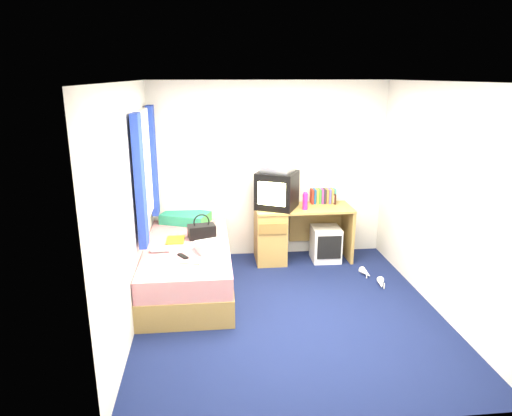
{
  "coord_description": "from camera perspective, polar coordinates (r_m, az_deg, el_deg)",
  "views": [
    {
      "loc": [
        -0.81,
        -4.37,
        2.46
      ],
      "look_at": [
        -0.29,
        0.7,
        0.97
      ],
      "focal_mm": 32.0,
      "sensor_mm": 36.0,
      "label": 1
    }
  ],
  "objects": [
    {
      "name": "pillow",
      "position": [
        6.23,
        -8.79,
        -1.21
      ],
      "size": [
        0.71,
        0.59,
        0.13
      ],
      "primitive_type": "cube",
      "rotation": [
        0.0,
        0.0,
        -0.38
      ],
      "color": "teal",
      "rests_on": "bed"
    },
    {
      "name": "colour_swatch_fan",
      "position": [
        4.92,
        -8.23,
        -6.79
      ],
      "size": [
        0.23,
        0.11,
        0.01
      ],
      "primitive_type": "cube",
      "rotation": [
        0.0,
        0.0,
        -0.25
      ],
      "color": "orange",
      "rests_on": "bed"
    },
    {
      "name": "magazine",
      "position": [
        5.6,
        -10.04,
        -3.95
      ],
      "size": [
        0.22,
        0.28,
        0.01
      ],
      "primitive_type": "cube",
      "rotation": [
        0.0,
        0.0,
        -0.02
      ],
      "color": "yellow",
      "rests_on": "bed"
    },
    {
      "name": "desk",
      "position": [
        6.23,
        3.37,
        -2.96
      ],
      "size": [
        1.3,
        0.55,
        0.75
      ],
      "color": "#AA8746",
      "rests_on": "ground"
    },
    {
      "name": "crt_tv",
      "position": [
        6.05,
        2.63,
        2.27
      ],
      "size": [
        0.64,
        0.63,
        0.49
      ],
      "rotation": [
        0.0,
        0.0,
        -0.45
      ],
      "color": "black",
      "rests_on": "desk"
    },
    {
      "name": "book_row",
      "position": [
        6.37,
        8.38,
        1.5
      ],
      "size": [
        0.34,
        0.13,
        0.2
      ],
      "color": "maroon",
      "rests_on": "desk"
    },
    {
      "name": "window_assembly",
      "position": [
        5.42,
        -13.65,
        4.76
      ],
      "size": [
        0.11,
        1.42,
        1.4
      ],
      "color": "silver",
      "rests_on": "room_shell"
    },
    {
      "name": "pink_water_bottle",
      "position": [
        6.03,
        6.16,
        0.8
      ],
      "size": [
        0.08,
        0.08,
        0.22
      ],
      "primitive_type": "cylinder",
      "rotation": [
        0.0,
        0.0,
        0.15
      ],
      "color": "#DC1F7E",
      "rests_on": "desk"
    },
    {
      "name": "water_bottle",
      "position": [
        5.26,
        -11.9,
        -5.08
      ],
      "size": [
        0.2,
        0.08,
        0.07
      ],
      "primitive_type": "cylinder",
      "rotation": [
        0.0,
        1.57,
        0.03
      ],
      "color": "silver",
      "rests_on": "bed"
    },
    {
      "name": "towel",
      "position": [
        5.2,
        -5.61,
        -4.81
      ],
      "size": [
        0.39,
        0.36,
        0.11
      ],
      "primitive_type": "cube",
      "rotation": [
        0.0,
        0.0,
        0.35
      ],
      "color": "silver",
      "rests_on": "bed"
    },
    {
      "name": "white_heels",
      "position": [
        5.89,
        14.46,
        -8.49
      ],
      "size": [
        0.22,
        0.55,
        0.09
      ],
      "color": "white",
      "rests_on": "ground"
    },
    {
      "name": "bed",
      "position": [
        5.53,
        -8.47,
        -7.25
      ],
      "size": [
        1.01,
        2.0,
        0.54
      ],
      "color": "#AA8746",
      "rests_on": "ground"
    },
    {
      "name": "handbag",
      "position": [
        5.62,
        -6.8,
        -2.85
      ],
      "size": [
        0.35,
        0.24,
        0.3
      ],
      "rotation": [
        0.0,
        0.0,
        0.2
      ],
      "color": "black",
      "rests_on": "bed"
    },
    {
      "name": "storage_cube",
      "position": [
        6.34,
        8.7,
        -4.43
      ],
      "size": [
        0.38,
        0.38,
        0.47
      ],
      "primitive_type": "cube",
      "rotation": [
        0.0,
        0.0,
        -0.02
      ],
      "color": "white",
      "rests_on": "ground"
    },
    {
      "name": "picture_frame",
      "position": [
        6.38,
        9.66,
        1.16
      ],
      "size": [
        0.05,
        0.12,
        0.14
      ],
      "primitive_type": "cube",
      "rotation": [
        0.0,
        0.0,
        0.23
      ],
      "color": "black",
      "rests_on": "desk"
    },
    {
      "name": "ground",
      "position": [
        5.08,
        4.13,
        -12.72
      ],
      "size": [
        3.4,
        3.4,
        0.0
      ],
      "primitive_type": "plane",
      "color": "#0C1438",
      "rests_on": "ground"
    },
    {
      "name": "remote_control",
      "position": [
        5.09,
        -9.13,
        -5.96
      ],
      "size": [
        0.13,
        0.16,
        0.02
      ],
      "primitive_type": "cube",
      "rotation": [
        0.0,
        0.0,
        0.58
      ],
      "color": "black",
      "rests_on": "bed"
    },
    {
      "name": "vcr",
      "position": [
        5.99,
        2.68,
        4.9
      ],
      "size": [
        0.48,
        0.44,
        0.07
      ],
      "primitive_type": "cube",
      "rotation": [
        0.0,
        0.0,
        -0.56
      ],
      "color": "#A9AAAC",
      "rests_on": "crt_tv"
    },
    {
      "name": "aerosol_can",
      "position": [
        6.19,
        4.4,
        1.01
      ],
      "size": [
        0.05,
        0.05,
        0.17
      ],
      "primitive_type": "cylinder",
      "rotation": [
        0.0,
        0.0,
        -0.08
      ],
      "color": "white",
      "rests_on": "desk"
    },
    {
      "name": "room_shell",
      "position": [
        4.56,
        4.5,
        3.46
      ],
      "size": [
        3.4,
        3.4,
        3.4
      ],
      "color": "white",
      "rests_on": "ground"
    }
  ]
}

